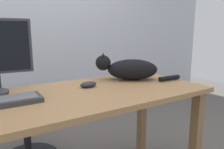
% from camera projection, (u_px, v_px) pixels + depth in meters
% --- Properties ---
extents(back_wall, '(6.00, 0.04, 2.60)m').
position_uv_depth(back_wall, '(21.00, 12.00, 2.37)').
color(back_wall, silver).
rests_on(back_wall, ground_plane).
extents(desk, '(1.59, 0.68, 0.74)m').
position_uv_depth(desk, '(76.00, 111.00, 1.22)').
color(desk, '#9E7247').
rests_on(desk, ground_plane).
extents(office_chair, '(0.48, 0.48, 0.95)m').
position_uv_depth(office_chair, '(19.00, 116.00, 1.70)').
color(office_chair, black).
rests_on(office_chair, ground_plane).
extents(cat, '(0.53, 0.36, 0.20)m').
position_uv_depth(cat, '(129.00, 69.00, 1.54)').
color(cat, black).
rests_on(cat, desk).
extents(computer_mouse, '(0.11, 0.06, 0.04)m').
position_uv_depth(computer_mouse, '(88.00, 84.00, 1.33)').
color(computer_mouse, '#232328').
rests_on(computer_mouse, desk).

